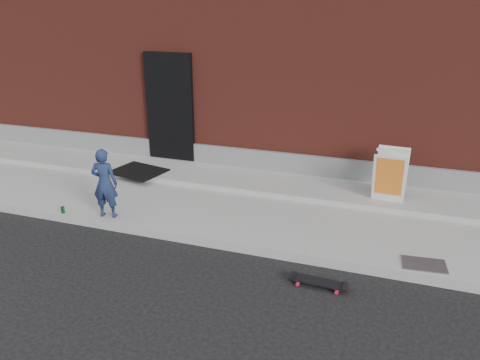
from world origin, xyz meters
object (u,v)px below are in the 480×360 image
at_px(child, 105,183).
at_px(soda_can, 63,210).
at_px(pizza_sign, 390,175).
at_px(skateboard, 318,282).

height_order(child, soda_can, child).
bearing_deg(soda_can, pizza_sign, 22.59).
height_order(child, pizza_sign, child).
bearing_deg(pizza_sign, child, -155.49).
distance_m(child, skateboard, 3.76).
bearing_deg(child, skateboard, 158.78).
height_order(child, skateboard, child).
relative_size(skateboard, pizza_sign, 0.83).
bearing_deg(skateboard, child, 169.25).
bearing_deg(child, pizza_sign, -165.96).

